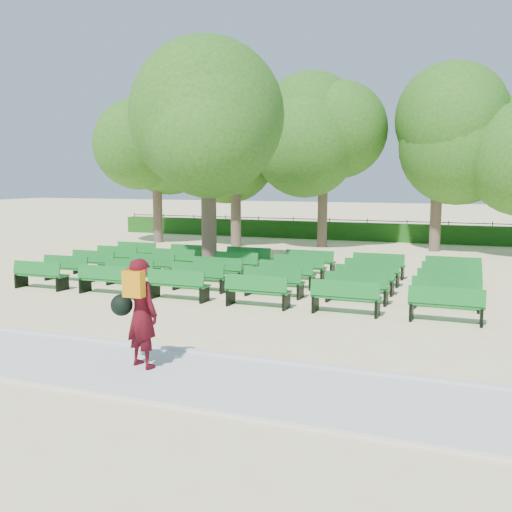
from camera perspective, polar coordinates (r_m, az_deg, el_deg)
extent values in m
plane|color=beige|center=(16.62, -0.84, -3.22)|extent=(120.00, 120.00, 0.00)
cube|color=silver|center=(10.30, -16.32, -10.29)|extent=(30.00, 2.20, 0.06)
cube|color=silver|center=(11.19, -12.76, -8.61)|extent=(30.00, 0.12, 0.10)
cube|color=#1A4D13|center=(29.91, 9.02, 2.47)|extent=(26.00, 0.70, 0.90)
cube|color=#136D22|center=(16.98, -0.34, -1.60)|extent=(1.65, 0.59, 0.05)
cube|color=#136D22|center=(16.77, -0.57, -0.94)|extent=(1.62, 0.26, 0.38)
cylinder|color=brown|center=(18.70, -4.72, 2.78)|extent=(0.49, 0.49, 3.10)
ellipsoid|color=#2E631A|center=(18.67, -4.82, 11.69)|extent=(4.92, 4.92, 4.43)
imported|color=#430911|center=(9.61, -11.37, -5.61)|extent=(0.77, 0.63, 1.82)
cube|color=orange|center=(9.33, -12.12, -2.76)|extent=(0.34, 0.17, 0.43)
sphere|color=black|center=(9.71, -13.28, -4.79)|extent=(0.36, 0.36, 0.36)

